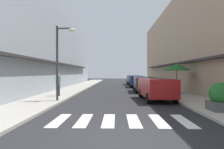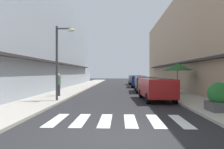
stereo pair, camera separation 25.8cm
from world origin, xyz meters
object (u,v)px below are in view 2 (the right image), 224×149
object	(u,v)px
parked_car_distant	(135,79)
cafe_umbrella	(177,67)
parked_car_near	(156,87)
parked_car_far	(138,80)
street_lamp	(60,54)
pedestrian_walking_near	(58,84)
planter_corner	(220,97)
parked_car_mid	(145,82)

from	to	relation	value
parked_car_distant	cafe_umbrella	size ratio (longest dim) A/B	1.65
parked_car_near	parked_car_far	size ratio (longest dim) A/B	1.02
parked_car_distant	street_lamp	distance (m)	19.92
pedestrian_walking_near	street_lamp	bearing A→B (deg)	-107.81
cafe_umbrella	planter_corner	world-z (taller)	cafe_umbrella
parked_car_near	street_lamp	xyz separation A→B (m)	(-6.10, -0.96, 2.07)
street_lamp	planter_corner	xyz separation A→B (m)	(8.19, -3.15, -2.25)
parked_car_far	parked_car_distant	world-z (taller)	same
parked_car_mid	parked_car_far	bearing A→B (deg)	90.00
parked_car_near	cafe_umbrella	world-z (taller)	cafe_umbrella
parked_car_near	street_lamp	distance (m)	6.51
parked_car_far	parked_car_distant	bearing A→B (deg)	90.00
parked_car_mid	cafe_umbrella	world-z (taller)	cafe_umbrella
planter_corner	pedestrian_walking_near	world-z (taller)	pedestrian_walking_near
parked_car_mid	cafe_umbrella	xyz separation A→B (m)	(2.38, -2.49, 1.39)
parked_car_distant	planter_corner	size ratio (longest dim) A/B	3.21
parked_car_far	street_lamp	xyz separation A→B (m)	(-6.10, -13.35, 2.07)
street_lamp	cafe_umbrella	size ratio (longest dim) A/B	1.84
street_lamp	cafe_umbrella	xyz separation A→B (m)	(8.48, 4.38, -0.69)
parked_car_far	street_lamp	size ratio (longest dim) A/B	0.90
parked_car_far	parked_car_distant	xyz separation A→B (m)	(0.00, 5.50, -0.00)
parked_car_distant	pedestrian_walking_near	size ratio (longest dim) A/B	2.47
parked_car_near	parked_car_distant	bearing A→B (deg)	90.00
parked_car_mid	planter_corner	size ratio (longest dim) A/B	3.25
planter_corner	parked_car_far	bearing A→B (deg)	97.22
parked_car_near	planter_corner	distance (m)	4.61
parked_car_near	cafe_umbrella	size ratio (longest dim) A/B	1.69
cafe_umbrella	planter_corner	size ratio (longest dim) A/B	1.95
parked_car_distant	pedestrian_walking_near	distance (m)	17.87
parked_car_far	pedestrian_walking_near	distance (m)	12.98
parked_car_far	cafe_umbrella	distance (m)	9.39
parked_car_near	parked_car_mid	world-z (taller)	same
pedestrian_walking_near	cafe_umbrella	bearing A→B (deg)	-25.57
parked_car_near	street_lamp	world-z (taller)	street_lamp
parked_car_mid	planter_corner	xyz separation A→B (m)	(2.09, -10.02, -0.18)
street_lamp	planter_corner	world-z (taller)	street_lamp
parked_car_far	pedestrian_walking_near	bearing A→B (deg)	-122.41
parked_car_far	cafe_umbrella	xyz separation A→B (m)	(2.38, -8.97, 1.39)
parked_car_distant	cafe_umbrella	distance (m)	14.73
street_lamp	pedestrian_walking_near	size ratio (longest dim) A/B	2.76
planter_corner	parked_car_near	bearing A→B (deg)	116.97
parked_car_distant	pedestrian_walking_near	xyz separation A→B (m)	(-6.96, -16.46, 0.08)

